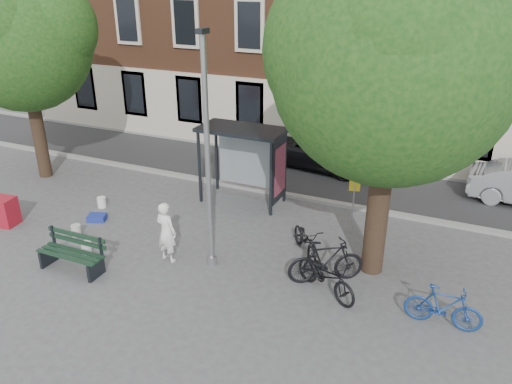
{
  "coord_description": "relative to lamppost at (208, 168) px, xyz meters",
  "views": [
    {
      "loc": [
        5.84,
        -10.07,
        7.23
      ],
      "look_at": [
        0.41,
        2.0,
        1.4
      ],
      "focal_mm": 35.0,
      "sensor_mm": 36.0,
      "label": 1
    }
  ],
  "objects": [
    {
      "name": "bike_d",
      "position": [
        3.03,
        0.46,
        -2.19
      ],
      "size": [
        1.94,
        1.54,
        1.18
      ],
      "primitive_type": "imported",
      "rotation": [
        0.0,
        0.0,
        2.15
      ],
      "color": "black",
      "rests_on": "ground"
    },
    {
      "name": "road",
      "position": [
        0.0,
        7.0,
        -2.78
      ],
      "size": [
        40.0,
        4.0,
        0.01
      ],
      "primitive_type": "cube",
      "color": "#28282B",
      "rests_on": "ground"
    },
    {
      "name": "bucket_b",
      "position": [
        -5.11,
        1.62,
        -2.6
      ],
      "size": [
        0.34,
        0.34,
        0.36
      ],
      "primitive_type": "cylinder",
      "rotation": [
        0.0,
        0.0,
        -0.23
      ],
      "color": "white",
      "rests_on": "ground"
    },
    {
      "name": "tree_left",
      "position": [
        -8.99,
        2.88,
        2.43
      ],
      "size": [
        5.18,
        4.86,
        7.4
      ],
      "color": "black",
      "rests_on": "ground"
    },
    {
      "name": "bench",
      "position": [
        -3.21,
        -1.73,
        -2.34
      ],
      "size": [
        1.89,
        0.63,
        0.97
      ],
      "rotation": [
        0.0,
        0.0,
        0.01
      ],
      "color": "#1E2328",
      "rests_on": "ground"
    },
    {
      "name": "notice_sign",
      "position": [
        3.0,
        3.22,
        -1.48
      ],
      "size": [
        0.31,
        0.11,
        1.83
      ],
      "rotation": [
        0.0,
        0.0,
        0.25
      ],
      "color": "#9EA0A3",
      "rests_on": "ground"
    },
    {
      "name": "bucket_c",
      "position": [
        -4.45,
        -0.28,
        -2.6
      ],
      "size": [
        0.33,
        0.33,
        0.36
      ],
      "primitive_type": "cylinder",
      "rotation": [
        0.0,
        0.0,
        0.2
      ],
      "color": "silver",
      "rests_on": "ground"
    },
    {
      "name": "ground",
      "position": [
        0.0,
        0.0,
        -2.78
      ],
      "size": [
        90.0,
        90.0,
        0.0
      ],
      "primitive_type": "plane",
      "color": "#4C4C4F",
      "rests_on": "ground"
    },
    {
      "name": "blue_crate",
      "position": [
        -4.59,
        0.77,
        -2.68
      ],
      "size": [
        0.66,
        0.58,
        0.2
      ],
      "primitive_type": "cube",
      "rotation": [
        0.0,
        0.0,
        0.38
      ],
      "color": "navy",
      "rests_on": "ground"
    },
    {
      "name": "lamppost",
      "position": [
        0.0,
        0.0,
        0.0
      ],
      "size": [
        0.28,
        0.35,
        6.11
      ],
      "color": "#9EA0A3",
      "rests_on": "ground"
    },
    {
      "name": "tree_right",
      "position": [
        4.01,
        1.38,
        2.83
      ],
      "size": [
        5.76,
        5.6,
        8.2
      ],
      "color": "black",
      "rests_on": "ground"
    },
    {
      "name": "bike_a",
      "position": [
        3.19,
        -0.04,
        -2.27
      ],
      "size": [
        2.04,
        1.56,
        1.03
      ],
      "primitive_type": "imported",
      "rotation": [
        0.0,
        0.0,
        1.05
      ],
      "color": "black",
      "rests_on": "ground"
    },
    {
      "name": "red_stand",
      "position": [
        -7.1,
        -0.62,
        -2.33
      ],
      "size": [
        0.98,
        0.72,
        0.9
      ],
      "primitive_type": "cube",
      "rotation": [
        0.0,
        0.0,
        0.15
      ],
      "color": "maroon",
      "rests_on": "ground"
    },
    {
      "name": "curb_far",
      "position": [
        0.0,
        9.0,
        -2.72
      ],
      "size": [
        40.0,
        0.25,
        0.12
      ],
      "primitive_type": "cube",
      "color": "gray",
      "rests_on": "ground"
    },
    {
      "name": "curb_near",
      "position": [
        0.0,
        5.0,
        -2.72
      ],
      "size": [
        40.0,
        0.25,
        0.12
      ],
      "primitive_type": "cube",
      "color": "gray",
      "rests_on": "ground"
    },
    {
      "name": "bike_c",
      "position": [
        2.15,
        1.46,
        -2.31
      ],
      "size": [
        1.6,
        1.82,
        0.95
      ],
      "primitive_type": "imported",
      "rotation": [
        0.0,
        0.0,
        0.65
      ],
      "color": "black",
      "rests_on": "ground"
    },
    {
      "name": "car_dark",
      "position": [
        0.44,
        8.38,
        -2.13
      ],
      "size": [
        4.96,
        2.78,
        1.31
      ],
      "primitive_type": "imported",
      "rotation": [
        0.0,
        0.0,
        1.44
      ],
      "color": "black",
      "rests_on": "ground"
    },
    {
      "name": "painter",
      "position": [
        -1.2,
        -0.3,
        -1.92
      ],
      "size": [
        0.69,
        0.51,
        1.73
      ],
      "primitive_type": "imported",
      "rotation": [
        0.0,
        0.0,
        2.98
      ],
      "color": "white",
      "rests_on": "ground"
    },
    {
      "name": "bike_b",
      "position": [
        5.91,
        -0.17,
        -2.28
      ],
      "size": [
        1.68,
        0.49,
        1.0
      ],
      "primitive_type": "imported",
      "rotation": [
        0.0,
        0.0,
        1.58
      ],
      "color": "navy",
      "rests_on": "ground"
    },
    {
      "name": "bus_shelter",
      "position": [
        -0.61,
        4.11,
        -0.87
      ],
      "size": [
        2.85,
        1.45,
        2.62
      ],
      "color": "#1E2328",
      "rests_on": "ground"
    },
    {
      "name": "bucket_a",
      "position": [
        -3.47,
        -0.96,
        -2.6
      ],
      "size": [
        0.32,
        0.32,
        0.36
      ],
      "primitive_type": "cylinder",
      "rotation": [
        0.0,
        0.0,
        -0.15
      ],
      "color": "silver",
      "rests_on": "ground"
    }
  ]
}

